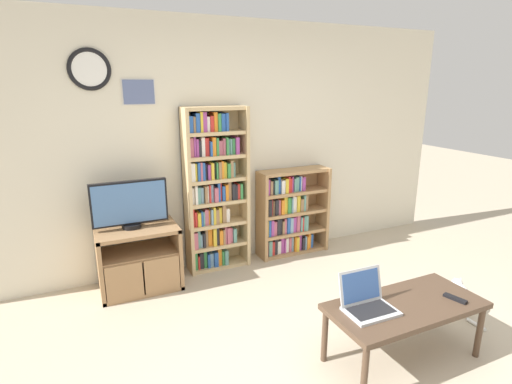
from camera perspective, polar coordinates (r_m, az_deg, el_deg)
The scene contains 9 objects.
wall_back at distance 4.34m, azimuth -4.29°, elevation 6.66°, with size 5.68×0.09×2.60m.
tv_stand at distance 4.08m, azimuth -16.36°, elevation -9.08°, with size 0.76×0.49×0.63m.
television at distance 3.92m, azimuth -17.59°, elevation -1.70°, with size 0.70×0.18×0.46m.
bookshelf_tall at distance 4.21m, azimuth -6.08°, elevation 0.25°, with size 0.66×0.25×1.73m.
bookshelf_short at distance 4.68m, azimuth 4.67°, elevation -3.11°, with size 0.85×0.26×1.01m.
coffee_table at distance 3.14m, azimuth 20.56°, elevation -15.43°, with size 1.13×0.52×0.45m.
laptop at distance 2.94m, azimuth 15.51°, elevation -14.71°, with size 0.35×0.29×0.26m.
remote_near_laptop at distance 3.30m, azimuth 26.56°, elevation -13.45°, with size 0.08×0.17×0.02m.
cat at distance 4.03m, azimuth 27.02°, elevation -13.30°, with size 0.24×0.44×0.30m.
Camera 1 is at (-1.51, -1.65, 1.96)m, focal length 28.00 mm.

